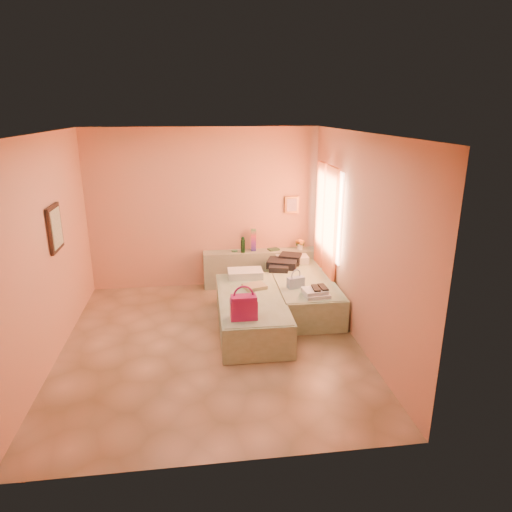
# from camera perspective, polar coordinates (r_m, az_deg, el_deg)

# --- Properties ---
(ground) EXTENTS (4.50, 4.50, 0.00)m
(ground) POSITION_cam_1_polar(r_m,az_deg,el_deg) (6.42, -5.56, -10.80)
(ground) COLOR tan
(ground) RESTS_ON ground
(room_walls) EXTENTS (4.02, 4.51, 2.81)m
(room_walls) POSITION_cam_1_polar(r_m,az_deg,el_deg) (6.34, -4.38, 6.14)
(room_walls) COLOR tan
(room_walls) RESTS_ON ground
(headboard_ledge) EXTENTS (2.05, 0.30, 0.65)m
(headboard_ledge) POSITION_cam_1_polar(r_m,az_deg,el_deg) (8.28, 0.55, -1.49)
(headboard_ledge) COLOR gray
(headboard_ledge) RESTS_ON ground
(bed_left) EXTENTS (0.93, 2.01, 0.50)m
(bed_left) POSITION_cam_1_polar(r_m,az_deg,el_deg) (6.70, -0.59, -7.02)
(bed_left) COLOR #A1B894
(bed_left) RESTS_ON ground
(bed_right) EXTENTS (0.93, 2.01, 0.50)m
(bed_right) POSITION_cam_1_polar(r_m,az_deg,el_deg) (7.44, 5.71, -4.51)
(bed_right) COLOR #A1B894
(bed_right) RESTS_ON ground
(water_bottle) EXTENTS (0.09, 0.09, 0.27)m
(water_bottle) POSITION_cam_1_polar(r_m,az_deg,el_deg) (8.05, -1.64, 1.36)
(water_bottle) COLOR #163E1F
(water_bottle) RESTS_ON headboard_ledge
(rainbow_box) EXTENTS (0.09, 0.09, 0.40)m
(rainbow_box) POSITION_cam_1_polar(r_m,az_deg,el_deg) (8.14, -0.33, 2.02)
(rainbow_box) COLOR #A21457
(rainbow_box) RESTS_ON headboard_ledge
(small_dish) EXTENTS (0.13, 0.13, 0.03)m
(small_dish) POSITION_cam_1_polar(r_m,az_deg,el_deg) (8.14, -2.70, 0.65)
(small_dish) COLOR #559C68
(small_dish) RESTS_ON headboard_ledge
(green_book) EXTENTS (0.22, 0.19, 0.03)m
(green_book) POSITION_cam_1_polar(r_m,az_deg,el_deg) (8.22, 2.20, 0.84)
(green_book) COLOR #284C32
(green_book) RESTS_ON headboard_ledge
(flower_vase) EXTENTS (0.20, 0.20, 0.23)m
(flower_vase) POSITION_cam_1_polar(r_m,az_deg,el_deg) (8.27, 5.53, 1.59)
(flower_vase) COLOR white
(flower_vase) RESTS_ON headboard_ledge
(magenta_handbag) EXTENTS (0.35, 0.20, 0.32)m
(magenta_handbag) POSITION_cam_1_polar(r_m,az_deg,el_deg) (5.87, -1.55, -6.37)
(magenta_handbag) COLOR #A21457
(magenta_handbag) RESTS_ON bed_left
(khaki_garment) EXTENTS (0.38, 0.34, 0.06)m
(khaki_garment) POSITION_cam_1_polar(r_m,az_deg,el_deg) (6.88, -0.18, -3.82)
(khaki_garment) COLOR tan
(khaki_garment) RESTS_ON bed_left
(clothes_pile) EXTENTS (0.69, 0.69, 0.16)m
(clothes_pile) POSITION_cam_1_polar(r_m,az_deg,el_deg) (7.80, 3.62, -0.79)
(clothes_pile) COLOR black
(clothes_pile) RESTS_ON bed_right
(blue_handbag) EXTENTS (0.28, 0.18, 0.16)m
(blue_handbag) POSITION_cam_1_polar(r_m,az_deg,el_deg) (6.91, 4.99, -3.31)
(blue_handbag) COLOR #466DA8
(blue_handbag) RESTS_ON bed_right
(towel_stack) EXTENTS (0.37, 0.33, 0.10)m
(towel_stack) POSITION_cam_1_polar(r_m,az_deg,el_deg) (6.65, 7.55, -4.58)
(towel_stack) COLOR white
(towel_stack) RESTS_ON bed_right
(sandal_pair) EXTENTS (0.20, 0.25, 0.03)m
(sandal_pair) POSITION_cam_1_polar(r_m,az_deg,el_deg) (6.67, 7.96, -3.96)
(sandal_pair) COLOR black
(sandal_pair) RESTS_ON towel_stack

